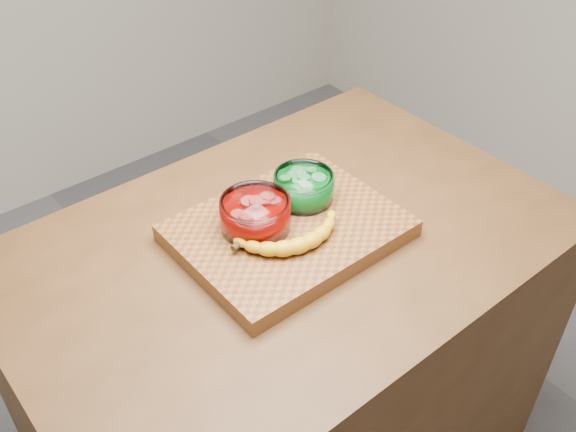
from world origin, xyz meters
TOP-DOWN VIEW (x-y plane):
  - counter at (0.00, 0.00)m, footprint 1.20×0.80m
  - cutting_board at (0.00, 0.00)m, footprint 0.45×0.35m
  - bowl_red at (-0.06, 0.03)m, footprint 0.15×0.15m
  - bowl_green at (0.08, 0.05)m, footprint 0.13×0.13m
  - banana at (-0.03, -0.04)m, footprint 0.26×0.14m

SIDE VIEW (x-z plane):
  - counter at x=0.00m, z-range 0.00..0.90m
  - cutting_board at x=0.00m, z-range 0.90..0.94m
  - banana at x=-0.03m, z-range 0.94..0.98m
  - bowl_green at x=0.08m, z-range 0.94..1.00m
  - bowl_red at x=-0.06m, z-range 0.94..1.01m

